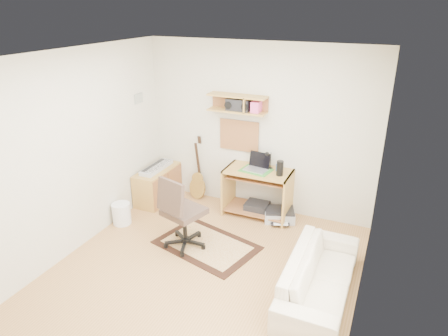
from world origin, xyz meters
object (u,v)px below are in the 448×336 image
at_px(desk, 257,193).
at_px(printer, 279,215).
at_px(cabinet, 158,184).
at_px(task_chair, 184,212).
at_px(sofa, 320,270).

relative_size(desk, printer, 2.23).
bearing_deg(printer, cabinet, 164.04).
xyz_separation_m(desk, task_chair, (-0.60, -1.23, 0.15)).
bearing_deg(task_chair, cabinet, 152.87).
distance_m(desk, printer, 0.47).
distance_m(printer, sofa, 1.73).
xyz_separation_m(desk, printer, (0.37, -0.02, -0.29)).
bearing_deg(desk, cabinet, -174.11).
distance_m(cabinet, printer, 2.08).
relative_size(cabinet, printer, 2.00).
distance_m(desk, cabinet, 1.71).
xyz_separation_m(task_chair, sofa, (1.86, -0.26, -0.20)).
height_order(printer, sofa, sofa).
bearing_deg(desk, sofa, -49.71).
distance_m(task_chair, printer, 1.61).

